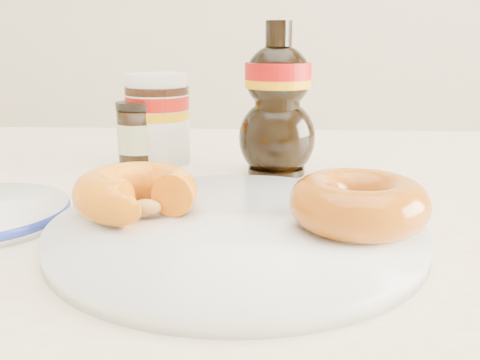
# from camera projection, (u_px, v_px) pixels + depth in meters

# --- Properties ---
(dining_table) EXTENTS (1.40, 0.90, 0.75)m
(dining_table) POSITION_uv_depth(u_px,v_px,m) (234.00, 294.00, 0.51)
(dining_table) COLOR #FFEBC2
(dining_table) RESTS_ON ground
(plate) EXTENTS (0.29, 0.29, 0.01)m
(plate) POSITION_uv_depth(u_px,v_px,m) (236.00, 230.00, 0.42)
(plate) COLOR white
(plate) RESTS_ON dining_table
(donut_bitten) EXTENTS (0.12, 0.12, 0.04)m
(donut_bitten) POSITION_uv_depth(u_px,v_px,m) (136.00, 192.00, 0.44)
(donut_bitten) COLOR orange
(donut_bitten) RESTS_ON plate
(donut_whole) EXTENTS (0.13, 0.13, 0.04)m
(donut_whole) POSITION_uv_depth(u_px,v_px,m) (359.00, 203.00, 0.40)
(donut_whole) COLOR #AF5C0B
(donut_whole) RESTS_ON plate
(nutella_jar) EXTENTS (0.08, 0.08, 0.11)m
(nutella_jar) POSITION_uv_depth(u_px,v_px,m) (158.00, 115.00, 0.67)
(nutella_jar) COLOR white
(nutella_jar) RESTS_ON dining_table
(syrup_bottle) EXTENTS (0.11, 0.10, 0.17)m
(syrup_bottle) POSITION_uv_depth(u_px,v_px,m) (278.00, 99.00, 0.61)
(syrup_bottle) COLOR black
(syrup_bottle) RESTS_ON dining_table
(dark_jar) EXTENTS (0.05, 0.05, 0.08)m
(dark_jar) POSITION_uv_depth(u_px,v_px,m) (138.00, 135.00, 0.65)
(dark_jar) COLOR black
(dark_jar) RESTS_ON dining_table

